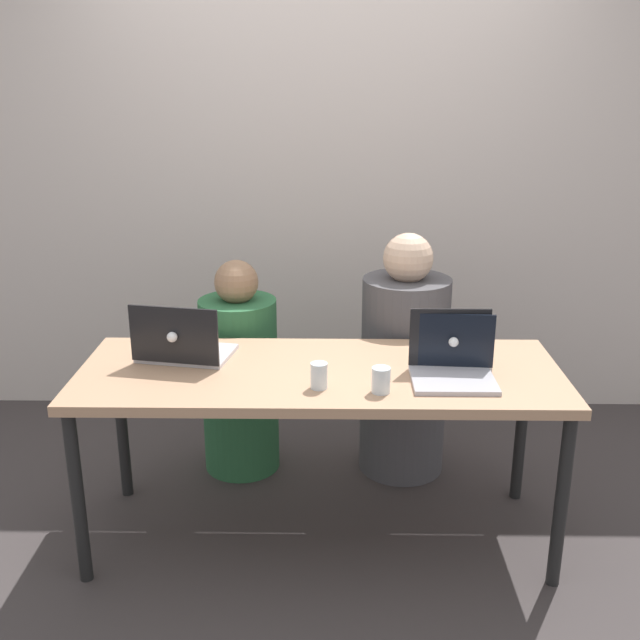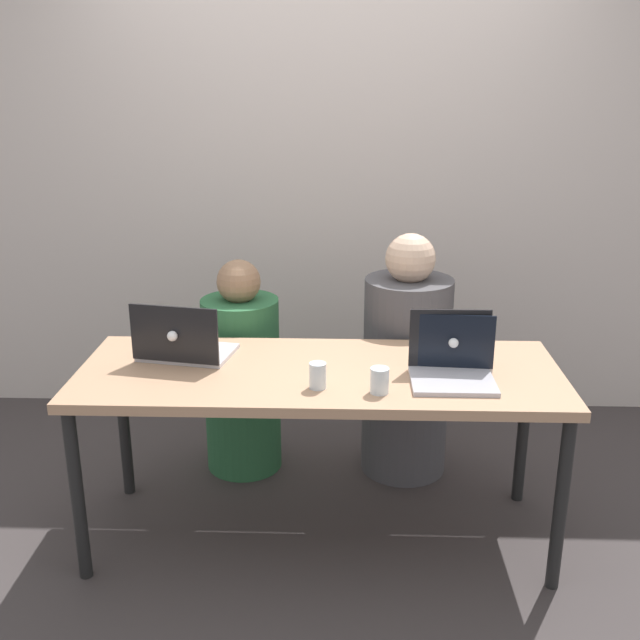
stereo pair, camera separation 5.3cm
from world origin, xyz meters
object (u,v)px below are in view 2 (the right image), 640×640
at_px(water_glass_center, 317,377).
at_px(person_on_right, 406,369).
at_px(laptop_front_right, 451,366).
at_px(water_glass_right, 380,382).
at_px(laptop_back_right, 451,353).
at_px(person_on_left, 242,378).
at_px(laptop_back_left, 183,346).

bearing_deg(water_glass_center, person_on_right, 62.47).
xyz_separation_m(laptop_front_right, water_glass_right, (-0.27, -0.14, -0.01)).
relative_size(laptop_front_right, laptop_back_right, 0.94).
bearing_deg(laptop_front_right, laptop_back_right, 82.98).
relative_size(person_on_right, laptop_back_right, 3.54).
xyz_separation_m(laptop_back_right, water_glass_right, (-0.29, -0.28, -0.01)).
bearing_deg(person_on_left, person_on_right, -179.59).
bearing_deg(laptop_back_left, laptop_front_right, -178.91).
bearing_deg(person_on_right, laptop_back_right, 93.19).
height_order(laptop_front_right, water_glass_center, laptop_front_right).
distance_m(laptop_back_left, water_glass_right, 0.83).
distance_m(person_on_left, water_glass_center, 0.91).
xyz_separation_m(laptop_back_left, laptop_back_right, (1.07, -0.03, -0.00)).
bearing_deg(laptop_back_right, water_glass_right, 48.19).
bearing_deg(laptop_back_right, person_on_right, -71.58).
bearing_deg(laptop_back_left, laptop_back_right, -171.04).
xyz_separation_m(person_on_left, water_glass_right, (0.61, -0.79, 0.33)).
distance_m(person_on_left, water_glass_right, 1.05).
distance_m(laptop_front_right, water_glass_right, 0.31).
bearing_deg(person_on_left, laptop_back_right, 151.24).
distance_m(laptop_back_right, water_glass_right, 0.41).
bearing_deg(person_on_right, water_glass_right, 67.14).
bearing_deg(person_on_right, laptop_back_left, 15.89).
xyz_separation_m(laptop_front_right, water_glass_center, (-0.50, -0.10, -0.01)).
bearing_deg(laptop_back_right, laptop_back_left, 2.68).
bearing_deg(water_glass_center, water_glass_right, -8.62).
xyz_separation_m(person_on_right, laptop_back_left, (-0.94, -0.48, 0.28)).
distance_m(laptop_back_left, laptop_back_right, 1.07).
height_order(laptop_back_right, water_glass_center, laptop_back_right).
xyz_separation_m(laptop_back_left, water_glass_center, (0.55, -0.28, -0.01)).
height_order(laptop_back_left, water_glass_right, laptop_back_left).
bearing_deg(water_glass_center, laptop_back_left, 153.16).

